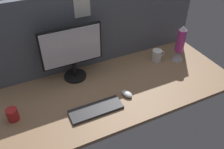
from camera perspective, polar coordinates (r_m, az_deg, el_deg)
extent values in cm
cube|color=#8C6B4C|center=(186.32, 1.60, -2.89)|extent=(180.00, 80.00, 3.00)
cube|color=#565B66|center=(196.08, -3.28, 11.14)|extent=(180.00, 5.00, 64.25)
cube|color=white|center=(180.94, -7.19, 15.81)|extent=(12.43, 0.40, 15.54)
cylinder|color=black|center=(195.03, -8.80, -0.34)|extent=(18.00, 18.00, 1.80)
cylinder|color=black|center=(191.19, -8.98, 1.17)|extent=(3.20, 3.20, 11.00)
cube|color=black|center=(180.39, -9.73, 6.72)|extent=(47.41, 2.40, 31.18)
cube|color=silver|center=(179.22, -9.59, 6.52)|extent=(45.01, 0.60, 28.78)
cube|color=#262628|center=(165.23, -3.86, -8.37)|extent=(37.02, 13.05, 2.00)
ellipsoid|color=silver|center=(175.69, 3.72, -4.60)|extent=(8.40, 10.89, 3.40)
cylinder|color=red|center=(170.00, -22.78, -8.85)|extent=(7.53, 7.53, 8.77)
cylinder|color=white|center=(212.88, 10.70, 4.49)|extent=(8.44, 8.44, 10.52)
torus|color=white|center=(215.26, 11.82, 4.91)|extent=(5.63, 1.00, 5.63)
cone|color=#A5A5AD|center=(218.74, 15.52, 4.47)|extent=(10.10, 10.10, 9.18)
cylinder|color=#B2338C|center=(211.35, 16.18, 7.79)|extent=(7.34, 7.34, 20.19)
cone|color=#A5A5AD|center=(205.93, 16.76, 10.65)|extent=(6.61, 6.61, 3.67)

